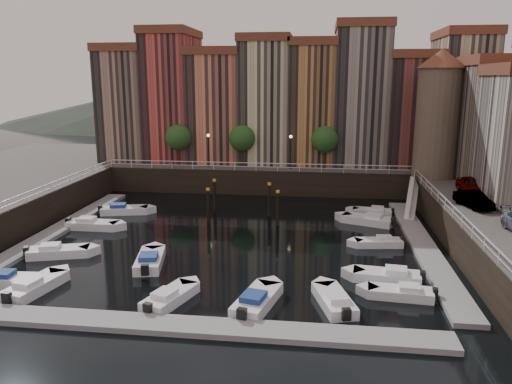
# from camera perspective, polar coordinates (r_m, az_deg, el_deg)

# --- Properties ---
(ground) EXTENTS (200.00, 200.00, 0.00)m
(ground) POSITION_cam_1_polar(r_m,az_deg,el_deg) (44.70, -2.63, -5.06)
(ground) COLOR black
(ground) RESTS_ON ground
(quay_far) EXTENTS (80.00, 20.00, 3.00)m
(quay_far) POSITION_cam_1_polar(r_m,az_deg,el_deg) (69.37, 1.07, 2.70)
(quay_far) COLOR black
(quay_far) RESTS_ON ground
(dock_left) EXTENTS (2.00, 28.00, 0.35)m
(dock_left) POSITION_cam_1_polar(r_m,az_deg,el_deg) (49.14, -21.84, -4.12)
(dock_left) COLOR gray
(dock_left) RESTS_ON ground
(dock_right) EXTENTS (2.00, 28.00, 0.35)m
(dock_right) POSITION_cam_1_polar(r_m,az_deg,el_deg) (43.94, 18.53, -5.82)
(dock_right) COLOR gray
(dock_right) RESTS_ON ground
(dock_near) EXTENTS (30.00, 2.00, 0.35)m
(dock_near) POSITION_cam_1_polar(r_m,az_deg,el_deg) (29.30, -8.57, -14.90)
(dock_near) COLOR gray
(dock_near) RESTS_ON ground
(mountains) EXTENTS (145.00, 100.00, 18.00)m
(mountains) POSITION_cam_1_polar(r_m,az_deg,el_deg) (152.09, 5.28, 10.63)
(mountains) COLOR #2D382D
(mountains) RESTS_ON ground
(far_terrace) EXTENTS (48.70, 10.30, 17.50)m
(far_terrace) POSITION_cam_1_polar(r_m,az_deg,el_deg) (65.56, 3.78, 10.40)
(far_terrace) COLOR #9A7862
(far_terrace) RESTS_ON quay_far
(corner_tower) EXTENTS (5.20, 5.20, 13.80)m
(corner_tower) POSITION_cam_1_polar(r_m,az_deg,el_deg) (57.85, 20.09, 8.58)
(corner_tower) COLOR #6B5B4C
(corner_tower) RESTS_ON quay_right
(promenade_trees) EXTENTS (21.20, 3.20, 5.20)m
(promenade_trees) POSITION_cam_1_polar(r_m,az_deg,el_deg) (61.13, -0.97, 6.14)
(promenade_trees) COLOR black
(promenade_trees) RESTS_ON quay_far
(street_lamps) EXTENTS (10.36, 0.36, 4.18)m
(street_lamps) POSITION_cam_1_polar(r_m,az_deg,el_deg) (60.19, -0.79, 5.37)
(street_lamps) COLOR black
(street_lamps) RESTS_ON quay_far
(railings) EXTENTS (36.08, 34.04, 0.52)m
(railings) POSITION_cam_1_polar(r_m,az_deg,el_deg) (48.38, -1.68, 0.98)
(railings) COLOR white
(railings) RESTS_ON ground
(gangway) EXTENTS (2.78, 8.32, 3.73)m
(gangway) POSITION_cam_1_polar(r_m,az_deg,el_deg) (54.07, 17.43, -0.37)
(gangway) COLOR white
(gangway) RESTS_ON ground
(mooring_pilings) EXTENTS (7.40, 4.79, 3.78)m
(mooring_pilings) POSITION_cam_1_polar(r_m,az_deg,el_deg) (49.66, -1.61, -1.24)
(mooring_pilings) COLOR black
(mooring_pilings) RESTS_ON ground
(boat_left_0) EXTENTS (4.78, 1.95, 1.09)m
(boat_left_0) POSITION_cam_1_polar(r_m,az_deg,el_deg) (38.19, -26.30, -9.05)
(boat_left_0) COLOR white
(boat_left_0) RESTS_ON ground
(boat_left_1) EXTENTS (5.02, 3.07, 1.13)m
(boat_left_1) POSITION_cam_1_polar(r_m,az_deg,el_deg) (42.64, -21.76, -6.36)
(boat_left_1) COLOR white
(boat_left_1) RESTS_ON ground
(boat_left_3) EXTENTS (5.02, 1.86, 1.15)m
(boat_left_3) POSITION_cam_1_polar(r_m,az_deg,el_deg) (49.18, -18.23, -3.56)
(boat_left_3) COLOR white
(boat_left_3) RESTS_ON ground
(boat_left_4) EXTENTS (5.13, 2.86, 1.15)m
(boat_left_4) POSITION_cam_1_polar(r_m,az_deg,el_deg) (53.65, -14.91, -2.00)
(boat_left_4) COLOR white
(boat_left_4) RESTS_ON ground
(boat_right_0) EXTENTS (4.38, 1.92, 0.99)m
(boat_right_0) POSITION_cam_1_polar(r_m,az_deg,el_deg) (33.89, 16.33, -11.01)
(boat_right_0) COLOR white
(boat_right_0) RESTS_ON ground
(boat_right_1) EXTENTS (4.92, 2.25, 1.11)m
(boat_right_1) POSITION_cam_1_polar(r_m,az_deg,el_deg) (36.21, 14.89, -9.27)
(boat_right_1) COLOR white
(boat_right_1) RESTS_ON ground
(boat_right_2) EXTENTS (4.20, 2.03, 0.94)m
(boat_right_2) POSITION_cam_1_polar(r_m,az_deg,el_deg) (43.24, 13.94, -5.62)
(boat_right_2) COLOR white
(boat_right_2) RESTS_ON ground
(boat_right_3) EXTENTS (5.17, 3.48, 1.17)m
(boat_right_3) POSITION_cam_1_polar(r_m,az_deg,el_deg) (49.41, 12.74, -3.14)
(boat_right_3) COLOR white
(boat_right_3) RESTS_ON ground
(boat_right_4) EXTENTS (4.27, 2.04, 0.96)m
(boat_right_4) POSITION_cam_1_polar(r_m,az_deg,el_deg) (52.84, 13.24, -2.20)
(boat_right_4) COLOR white
(boat_right_4) RESTS_ON ground
(boat_near_0) EXTENTS (2.65, 5.06, 1.13)m
(boat_near_0) POSITION_cam_1_polar(r_m,az_deg,el_deg) (36.46, -24.01, -9.82)
(boat_near_0) COLOR white
(boat_near_0) RESTS_ON ground
(boat_near_1) EXTENTS (2.96, 4.69, 1.06)m
(boat_near_1) POSITION_cam_1_polar(r_m,az_deg,el_deg) (32.37, -9.87, -11.79)
(boat_near_1) COLOR white
(boat_near_1) RESTS_ON ground
(boat_near_2) EXTENTS (2.90, 5.23, 1.17)m
(boat_near_2) POSITION_cam_1_polar(r_m,az_deg,el_deg) (31.37, 0.05, -12.34)
(boat_near_2) COLOR white
(boat_near_2) RESTS_ON ground
(boat_near_3) EXTENTS (2.89, 4.86, 1.09)m
(boat_near_3) POSITION_cam_1_polar(r_m,az_deg,el_deg) (31.82, 8.96, -12.18)
(boat_near_3) COLOR white
(boat_near_3) RESTS_ON ground
(car_a) EXTENTS (2.56, 4.89, 1.59)m
(car_a) POSITION_cam_1_polar(r_m,az_deg,el_deg) (51.36, 23.59, 0.60)
(car_a) COLOR gray
(car_a) RESTS_ON quay_right
(car_b) EXTENTS (2.58, 4.41, 1.37)m
(car_b) POSITION_cam_1_polar(r_m,az_deg,el_deg) (45.84, 23.60, -0.91)
(car_b) COLOR gray
(car_b) RESTS_ON quay_right
(boat_extra_913) EXTENTS (2.75, 5.21, 1.17)m
(boat_extra_913) POSITION_cam_1_polar(r_m,az_deg,el_deg) (38.61, -12.05, -7.67)
(boat_extra_913) COLOR white
(boat_extra_913) RESTS_ON ground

